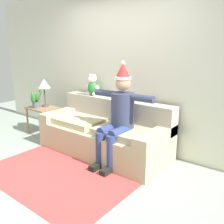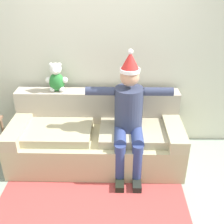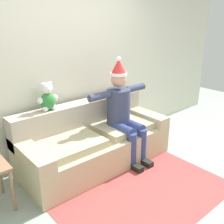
# 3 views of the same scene
# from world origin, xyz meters

# --- Properties ---
(ground_plane) EXTENTS (10.00, 10.00, 0.00)m
(ground_plane) POSITION_xyz_m (0.00, 0.00, 0.00)
(ground_plane) COLOR #94A297
(back_wall) EXTENTS (7.00, 0.10, 2.70)m
(back_wall) POSITION_xyz_m (0.00, 1.55, 1.35)
(back_wall) COLOR beige
(back_wall) RESTS_ON ground_plane
(couch) EXTENTS (2.15, 0.91, 0.85)m
(couch) POSITION_xyz_m (0.00, 1.02, 0.33)
(couch) COLOR #BBB086
(couch) RESTS_ON ground_plane
(person_seated) EXTENTS (1.02, 0.77, 1.50)m
(person_seated) POSITION_xyz_m (0.40, 0.85, 0.76)
(person_seated) COLOR #343B57
(person_seated) RESTS_ON ground_plane
(teddy_bear) EXTENTS (0.29, 0.17, 0.38)m
(teddy_bear) POSITION_xyz_m (-0.52, 1.30, 1.02)
(teddy_bear) COLOR #2C7D36
(teddy_bear) RESTS_ON couch
(area_rug) EXTENTS (2.07, 1.24, 0.01)m
(area_rug) POSITION_xyz_m (0.00, -0.04, 0.00)
(area_rug) COLOR #B74443
(area_rug) RESTS_ON ground_plane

